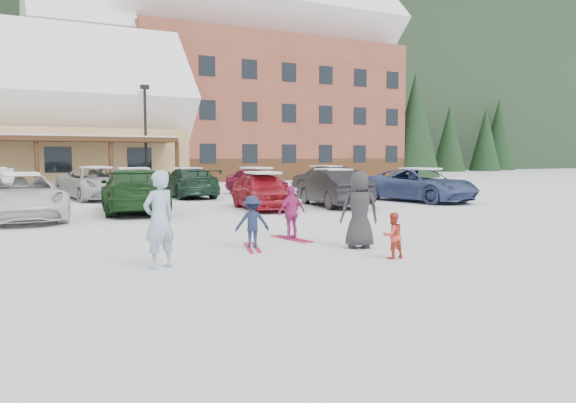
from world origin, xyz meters
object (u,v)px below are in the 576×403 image
toddler_red (393,235)px  parked_car_12 (256,181)px  parked_car_2 (22,197)px  parked_car_4 (263,191)px  child_navy (252,222)px  parked_car_5 (333,188)px  bystander_dark (359,210)px  parked_car_11 (187,183)px  parked_car_3 (134,190)px  parked_car_10 (96,183)px  parked_car_6 (420,185)px  parked_car_13 (326,179)px  adult_skier (159,220)px  alpine_hotel (237,83)px  lamp_post (145,131)px

toddler_red → parked_car_12: size_ratio=0.22×
parked_car_2 → parked_car_4: bearing=-2.5°
toddler_red → child_navy: size_ratio=0.79×
parked_car_5 → parked_car_12: (-0.03, 7.37, -0.03)m
bystander_dark → parked_car_11: size_ratio=0.34×
bystander_dark → parked_car_3: (-2.65, 10.16, -0.06)m
parked_car_4 → parked_car_10: size_ratio=0.76×
parked_car_6 → parked_car_11: bearing=130.2°
parked_car_10 → parked_car_13: parked_car_10 is taller
parked_car_4 → parked_car_11: (-0.66, 7.25, 0.01)m
parked_car_4 → parked_car_12: 7.82m
parked_car_6 → adult_skier: bearing=-155.7°
toddler_red → bystander_dark: bystander_dark is taller
alpine_hotel → bystander_dark: bearing=-108.5°
parked_car_11 → parked_car_12: size_ratio=1.18×
parked_car_5 → toddler_red: bearing=72.6°
parked_car_4 → parked_car_2: bearing=-174.0°
parked_car_12 → parked_car_13: (4.37, 0.28, 0.02)m
parked_car_2 → parked_car_10: 8.43m
adult_skier → parked_car_10: adult_skier is taller
parked_car_5 → parked_car_10: (-7.81, 8.11, 0.01)m
lamp_post → toddler_red: (-0.96, -24.28, -3.00)m
parked_car_13 → parked_car_6: bearing=83.4°
lamp_post → adult_skier: bearing=-102.8°
lamp_post → parked_car_4: bearing=-85.6°
parked_car_5 → parked_car_11: bearing=-54.6°
bystander_dark → parked_car_5: bystander_dark is taller
parked_car_2 → parked_car_3: bearing=12.3°
bystander_dark → parked_car_6: size_ratio=0.32×
parked_car_2 → child_navy: bearing=-63.6°
bystander_dark → parked_car_11: bearing=-70.8°
adult_skier → toddler_red: size_ratio=1.93×
parked_car_4 → parked_car_13: 10.52m
toddler_red → child_navy: child_navy is taller
parked_car_2 → parked_car_11: 10.28m
bystander_dark → parked_car_3: 10.50m
bystander_dark → parked_car_6: (9.61, 9.19, -0.12)m
parked_car_11 → parked_car_12: 3.65m
bystander_dark → parked_car_4: bearing=-78.3°
toddler_red → child_navy: 3.08m
parked_car_10 → parked_car_11: bearing=-18.9°
parked_car_2 → parked_car_11: (7.53, 6.99, -0.02)m
adult_skier → parked_car_4: (6.33, 9.27, -0.18)m
parked_car_2 → adult_skier: bearing=-79.6°
toddler_red → parked_car_3: size_ratio=0.17×
parked_car_10 → parked_car_12: parked_car_10 is taller
adult_skier → parked_car_11: (5.67, 16.52, -0.17)m
bystander_dark → parked_car_4: 9.25m
parked_car_3 → alpine_hotel: bearing=-111.0°
parked_car_5 → parked_car_10: 11.25m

